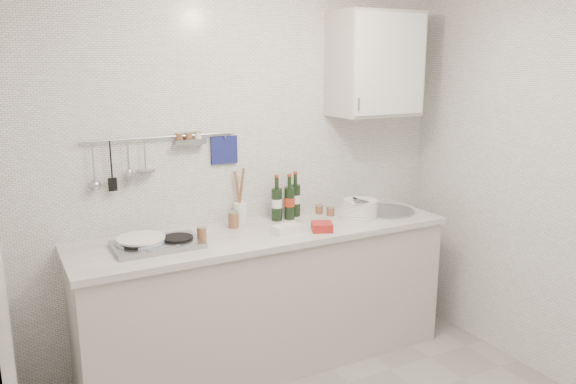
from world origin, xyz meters
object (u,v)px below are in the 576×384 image
Objects in this scene: plate_stack_sink at (359,209)px; utensil_crock at (240,210)px; wall_cabinet at (375,64)px; plate_stack_hob at (139,243)px; wine_bottles at (287,196)px.

utensil_crock is at bearing 162.57° from plate_stack_sink.
wall_cabinet reaches higher than plate_stack_sink.
wall_cabinet is 2.37× the size of plate_stack_sink.
wine_bottles reaches higher than plate_stack_hob.
wine_bottles reaches higher than plate_stack_sink.
wine_bottles is at bearing 7.62° from plate_stack_hob.
utensil_crock is at bearing 15.48° from plate_stack_hob.
wall_cabinet is 1.36m from utensil_crock.
wall_cabinet is at bearing -5.68° from wine_bottles.
utensil_crock is (0.72, 0.20, 0.06)m from plate_stack_hob.
plate_stack_hob is 0.75m from utensil_crock.
utensil_crock is (-0.97, 0.12, -0.94)m from wall_cabinet.
wine_bottles is (1.04, 0.14, 0.13)m from plate_stack_hob.
utensil_crock is (-0.32, 0.06, -0.07)m from wine_bottles.
plate_stack_sink is 0.95× the size of wine_bottles.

